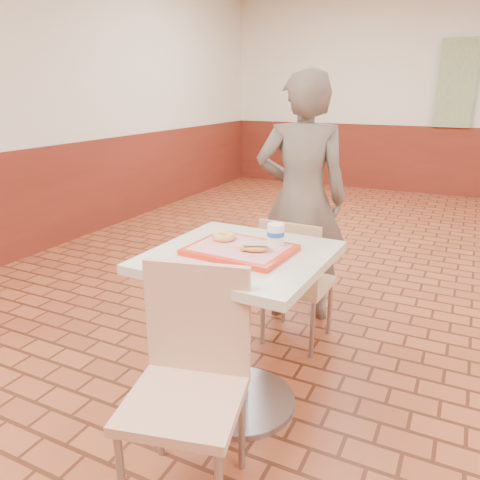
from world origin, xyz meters
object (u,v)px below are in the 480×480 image
at_px(main_table, 240,305).
at_px(paper_cup, 276,234).
at_px(serving_tray, 240,250).
at_px(customer, 301,200).
at_px(ring_donut, 224,236).
at_px(chair_main_front, 190,372).
at_px(long_john_donut, 255,248).
at_px(chair_main_back, 294,277).

bearing_deg(main_table, paper_cup, 35.19).
bearing_deg(paper_cup, serving_tray, -144.81).
xyz_separation_m(main_table, customer, (-0.08, 1.09, 0.28)).
xyz_separation_m(customer, ring_donut, (-0.03, -1.03, 0.03)).
bearing_deg(chair_main_front, ring_donut, 91.68).
xyz_separation_m(long_john_donut, paper_cup, (0.05, 0.13, 0.03)).
bearing_deg(long_john_donut, serving_tray, 160.28).
relative_size(chair_main_front, customer, 0.55).
bearing_deg(serving_tray, customer, 94.33).
distance_m(ring_donut, long_john_donut, 0.22).
bearing_deg(ring_donut, chair_main_front, -74.69).
relative_size(customer, ring_donut, 14.72).
bearing_deg(customer, ring_donut, 68.56).
bearing_deg(ring_donut, customer, 88.16).
xyz_separation_m(ring_donut, paper_cup, (0.25, 0.04, 0.03)).
relative_size(chair_main_front, long_john_donut, 6.59).
xyz_separation_m(main_table, chair_main_front, (0.04, -0.52, -0.04)).
relative_size(chair_main_front, ring_donut, 8.07).
bearing_deg(chair_main_back, main_table, 89.59).
xyz_separation_m(chair_main_back, long_john_donut, (0.06, -0.71, 0.41)).
height_order(chair_main_back, paper_cup, paper_cup).
xyz_separation_m(serving_tray, ring_donut, (-0.12, 0.06, 0.03)).
distance_m(chair_main_front, serving_tray, 0.62).
relative_size(customer, serving_tray, 3.68).
bearing_deg(chair_main_back, long_john_donut, 96.89).
distance_m(ring_donut, paper_cup, 0.26).
bearing_deg(serving_tray, chair_main_back, 87.17).
bearing_deg(main_table, serving_tray, 0.00).
distance_m(chair_main_back, serving_tray, 0.77).
xyz_separation_m(chair_main_back, serving_tray, (-0.03, -0.67, 0.38)).
height_order(main_table, long_john_donut, long_john_donut).
distance_m(customer, serving_tray, 1.10).
bearing_deg(chair_main_front, main_table, 81.10).
height_order(chair_main_front, ring_donut, chair_main_front).
relative_size(long_john_donut, paper_cup, 1.39).
height_order(serving_tray, paper_cup, paper_cup).
distance_m(chair_main_front, long_john_donut, 0.61).
height_order(chair_main_back, long_john_donut, long_john_donut).
relative_size(customer, paper_cup, 16.66).
bearing_deg(long_john_donut, ring_donut, 155.93).
xyz_separation_m(main_table, long_john_donut, (0.09, -0.03, 0.31)).
bearing_deg(paper_cup, ring_donut, -171.88).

